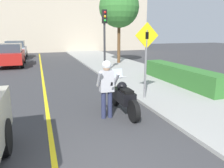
% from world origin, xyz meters
% --- Properties ---
extents(sidewalk_curb, '(4.40, 44.00, 0.10)m').
position_xyz_m(sidewalk_curb, '(4.80, 4.00, 0.05)').
color(sidewalk_curb, '#9E9E99').
rests_on(sidewalk_curb, ground).
extents(road_center_line, '(0.12, 36.00, 0.01)m').
position_xyz_m(road_center_line, '(-0.60, 6.00, 0.00)').
color(road_center_line, yellow).
rests_on(road_center_line, ground).
extents(building_backdrop, '(28.00, 1.20, 9.15)m').
position_xyz_m(building_backdrop, '(0.00, 26.00, 4.57)').
color(building_backdrop, beige).
rests_on(building_backdrop, ground).
extents(motorcycle, '(0.62, 2.21, 1.31)m').
position_xyz_m(motorcycle, '(1.70, 3.03, 0.51)').
color(motorcycle, black).
rests_on(motorcycle, ground).
extents(person_biker, '(0.59, 0.47, 1.72)m').
position_xyz_m(person_biker, '(1.07, 2.76, 1.05)').
color(person_biker, '#282D4C').
rests_on(person_biker, ground).
extents(crossing_sign, '(0.91, 0.08, 2.73)m').
position_xyz_m(crossing_sign, '(2.93, 3.98, 1.74)').
color(crossing_sign, slate).
rests_on(crossing_sign, sidewalk_curb).
extents(traffic_light, '(0.26, 0.30, 3.63)m').
position_xyz_m(traffic_light, '(3.01, 9.37, 2.63)').
color(traffic_light, '#2D2D30').
rests_on(traffic_light, sidewalk_curb).
extents(hedge_row, '(0.90, 5.30, 0.81)m').
position_xyz_m(hedge_row, '(5.60, 5.51, 0.51)').
color(hedge_row, '#33702D').
rests_on(hedge_row, sidewalk_curb).
extents(street_tree, '(3.03, 3.03, 5.74)m').
position_xyz_m(street_tree, '(5.33, 13.22, 4.31)').
color(street_tree, brown).
rests_on(street_tree, sidewalk_curb).
extents(parked_car_red, '(1.88, 4.20, 1.68)m').
position_xyz_m(parked_car_red, '(-2.69, 14.68, 0.86)').
color(parked_car_red, black).
rests_on(parked_car_red, ground).
extents(parked_car_silver, '(1.88, 4.20, 1.68)m').
position_xyz_m(parked_car_silver, '(-2.73, 20.12, 0.86)').
color(parked_car_silver, black).
rests_on(parked_car_silver, ground).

